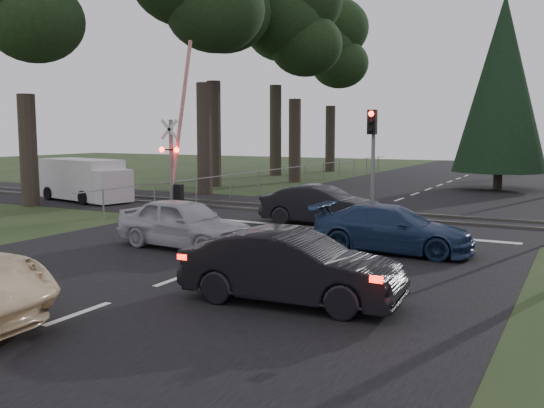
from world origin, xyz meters
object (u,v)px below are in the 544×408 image
Objects in this scene: dark_hatchback at (292,268)px; white_van at (86,180)px; dark_car_far at (321,206)px; crossing_signal at (176,161)px; traffic_signal_center at (372,145)px; blue_sedan at (392,229)px; silver_car at (184,223)px.

dark_hatchback is 0.80× the size of white_van.
white_van reaches higher than dark_hatchback.
dark_hatchback reaches higher than dark_car_far.
traffic_signal_center is (8.27, 0.89, 0.75)m from crossing_signal.
white_van is at bearing 71.60° from blue_sedan.
white_van is (-12.78, 1.63, 0.31)m from dark_car_far.
dark_hatchback is (10.42, -10.34, -1.35)m from crossing_signal.
crossing_signal is 1.67× the size of silver_car.
blue_sedan is (10.69, -4.52, -1.42)m from crossing_signal.
traffic_signal_center is at bearing 6.15° from crossing_signal.
dark_hatchback is at bearing 176.42° from blue_sedan.
silver_car is (-5.14, 3.61, 0.01)m from dark_hatchback.
white_van reaches higher than silver_car.
crossing_signal is 14.74m from dark_hatchback.
dark_hatchback is at bearing -119.14° from silver_car.
crossing_signal reaches higher than dark_car_far.
crossing_signal is at bearing 66.11° from blue_sedan.
dark_car_far is (-3.61, 3.52, 0.06)m from blue_sedan.
dark_car_far is at bearing -8.07° from crossing_signal.
blue_sedan is (2.41, -5.42, -2.16)m from traffic_signal_center.
dark_car_far reaches higher than blue_sedan.
white_van is at bearing 173.70° from crossing_signal.
traffic_signal_center is 6.31m from blue_sedan.
crossing_signal is 11.69m from blue_sedan.
dark_hatchback is at bearing -22.01° from white_van.
traffic_signal_center is 11.62m from dark_hatchback.
dark_hatchback is (2.14, -11.23, -2.10)m from traffic_signal_center.
dark_hatchback is at bearing -162.35° from dark_car_far.
crossing_signal reaches higher than silver_car.
crossing_signal is at bearing 44.07° from silver_car.
silver_car is 0.94× the size of blue_sedan.
blue_sedan is at bearing -5.25° from white_van.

